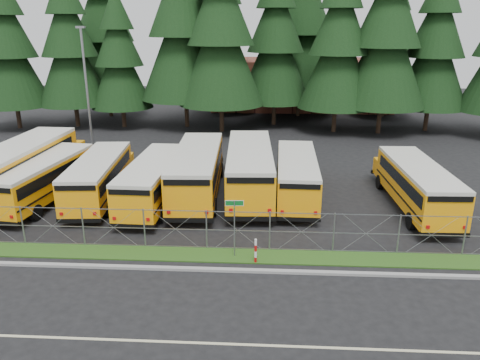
# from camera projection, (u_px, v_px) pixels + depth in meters

# --- Properties ---
(ground) EXTENTS (120.00, 120.00, 0.00)m
(ground) POSITION_uv_depth(u_px,v_px,m) (229.00, 240.00, 23.44)
(ground) COLOR black
(ground) RESTS_ON ground
(curb) EXTENTS (50.00, 0.25, 0.12)m
(curb) POSITION_uv_depth(u_px,v_px,m) (224.00, 270.00, 20.48)
(curb) COLOR gray
(curb) RESTS_ON ground
(grass_verge) EXTENTS (50.00, 1.40, 0.06)m
(grass_verge) POSITION_uv_depth(u_px,v_px,m) (226.00, 256.00, 21.82)
(grass_verge) COLOR #214814
(grass_verge) RESTS_ON ground
(road_lane_line) EXTENTS (50.00, 0.12, 0.01)m
(road_lane_line) POSITION_uv_depth(u_px,v_px,m) (211.00, 343.00, 15.86)
(road_lane_line) COLOR beige
(road_lane_line) RESTS_ON ground
(chainlink_fence) EXTENTS (44.00, 0.10, 2.00)m
(chainlink_fence) POSITION_uv_depth(u_px,v_px,m) (228.00, 230.00, 22.17)
(chainlink_fence) COLOR gray
(chainlink_fence) RESTS_ON ground
(brick_building) EXTENTS (22.00, 10.00, 6.00)m
(brick_building) POSITION_uv_depth(u_px,v_px,m) (300.00, 84.00, 60.02)
(brick_building) COLOR brown
(brick_building) RESTS_ON ground
(bus_0) EXTENTS (3.28, 12.31, 3.20)m
(bus_0) POSITION_uv_depth(u_px,v_px,m) (25.00, 167.00, 29.83)
(bus_0) COLOR #FEA008
(bus_0) RESTS_ON ground
(bus_1) EXTENTS (3.64, 10.35, 2.65)m
(bus_1) POSITION_uv_depth(u_px,v_px,m) (47.00, 180.00, 28.31)
(bus_1) COLOR #FEA008
(bus_1) RESTS_ON ground
(bus_2) EXTENTS (3.21, 10.27, 2.65)m
(bus_2) POSITION_uv_depth(u_px,v_px,m) (100.00, 178.00, 28.63)
(bus_2) COLOR #FEA008
(bus_2) RESTS_ON ground
(bus_3) EXTENTS (2.71, 10.29, 2.68)m
(bus_3) POSITION_uv_depth(u_px,v_px,m) (155.00, 181.00, 27.98)
(bus_3) COLOR #FEA008
(bus_3) RESTS_ON ground
(bus_4) EXTENTS (3.19, 11.63, 3.02)m
(bus_4) POSITION_uv_depth(u_px,v_px,m) (198.00, 172.00, 29.11)
(bus_4) COLOR #FEA008
(bus_4) RESTS_ON ground
(bus_5) EXTENTS (3.30, 11.90, 3.09)m
(bus_5) POSITION_uv_depth(u_px,v_px,m) (250.00, 170.00, 29.37)
(bus_5) COLOR #FEA008
(bus_5) RESTS_ON ground
(bus_6) EXTENTS (2.68, 10.25, 2.67)m
(bus_6) POSITION_uv_depth(u_px,v_px,m) (296.00, 177.00, 28.82)
(bus_6) COLOR #FEA008
(bus_6) RESTS_ON ground
(bus_east) EXTENTS (2.77, 10.46, 2.72)m
(bus_east) POSITION_uv_depth(u_px,v_px,m) (415.00, 186.00, 27.07)
(bus_east) COLOR #FEA008
(bus_east) RESTS_ON ground
(street_sign) EXTENTS (0.84, 0.55, 2.81)m
(street_sign) POSITION_uv_depth(u_px,v_px,m) (234.00, 216.00, 21.13)
(street_sign) COLOR gray
(street_sign) RESTS_ON ground
(striped_bollard) EXTENTS (0.11, 0.11, 1.20)m
(striped_bollard) POSITION_uv_depth(u_px,v_px,m) (256.00, 251.00, 21.00)
(striped_bollard) COLOR #B20C0C
(striped_bollard) RESTS_ON ground
(light_standard) EXTENTS (0.70, 0.35, 10.14)m
(light_standard) POSITION_uv_depth(u_px,v_px,m) (87.00, 86.00, 38.15)
(light_standard) COLOR gray
(light_standard) RESTS_ON ground
(conifer_0) EXTENTS (7.12, 7.12, 15.75)m
(conifer_0) POSITION_uv_depth(u_px,v_px,m) (8.00, 50.00, 46.18)
(conifer_0) COLOR black
(conifer_0) RESTS_ON ground
(conifer_1) EXTENTS (7.19, 7.19, 15.89)m
(conifer_1) POSITION_uv_depth(u_px,v_px,m) (70.00, 48.00, 46.96)
(conifer_1) COLOR black
(conifer_1) RESTS_ON ground
(conifer_2) EXTENTS (6.28, 6.28, 13.88)m
(conifer_2) POSITION_uv_depth(u_px,v_px,m) (119.00, 59.00, 46.99)
(conifer_2) COLOR black
(conifer_2) RESTS_ON ground
(conifer_3) EXTENTS (9.07, 9.07, 20.06)m
(conifer_3) POSITION_uv_depth(u_px,v_px,m) (184.00, 27.00, 46.20)
(conifer_3) COLOR black
(conifer_3) RESTS_ON ground
(conifer_4) EXTENTS (8.37, 8.37, 18.50)m
(conifer_4) POSITION_uv_depth(u_px,v_px,m) (221.00, 35.00, 44.25)
(conifer_4) COLOR black
(conifer_4) RESTS_ON ground
(conifer_5) EXTENTS (7.56, 7.56, 16.72)m
(conifer_5) POSITION_uv_depth(u_px,v_px,m) (275.00, 44.00, 47.76)
(conifer_5) COLOR black
(conifer_5) RESTS_ON ground
(conifer_6) EXTENTS (7.49, 7.49, 16.56)m
(conifer_6) POSITION_uv_depth(u_px,v_px,m) (339.00, 46.00, 44.42)
(conifer_6) COLOR black
(conifer_6) RESTS_ON ground
(conifer_7) EXTENTS (8.20, 8.20, 18.13)m
(conifer_7) POSITION_uv_depth(u_px,v_px,m) (387.00, 38.00, 43.53)
(conifer_7) COLOR black
(conifer_7) RESTS_ON ground
(conifer_8) EXTENTS (7.22, 7.22, 15.98)m
(conifer_8) POSITION_uv_depth(u_px,v_px,m) (435.00, 49.00, 44.99)
(conifer_8) COLOR black
(conifer_8) RESTS_ON ground
(conifer_10) EXTENTS (8.43, 8.43, 18.63)m
(conifer_10) POSITION_uv_depth(u_px,v_px,m) (104.00, 33.00, 51.95)
(conifer_10) COLOR black
(conifer_10) RESTS_ON ground
(conifer_11) EXTENTS (7.97, 7.97, 17.62)m
(conifer_11) POSITION_uv_depth(u_px,v_px,m) (223.00, 37.00, 54.01)
(conifer_11) COLOR black
(conifer_11) RESTS_ON ground
(conifer_12) EXTENTS (9.14, 9.14, 20.21)m
(conifer_12) POSITION_uv_depth(u_px,v_px,m) (301.00, 26.00, 51.93)
(conifer_12) COLOR black
(conifer_12) RESTS_ON ground
(conifer_13) EXTENTS (7.49, 7.49, 16.57)m
(conifer_13) POSITION_uv_depth(u_px,v_px,m) (389.00, 43.00, 52.09)
(conifer_13) COLOR black
(conifer_13) RESTS_ON ground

